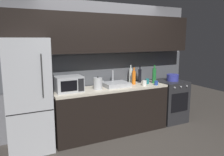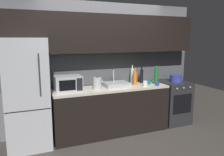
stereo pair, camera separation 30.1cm
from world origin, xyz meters
name	(u,v)px [view 1 (the left image)]	position (x,y,z in m)	size (l,w,h in m)	color
ground_plane	(136,153)	(0.00, 0.00, 0.00)	(10.00, 10.00, 0.00)	#3D3833
back_wall	(104,52)	(0.00, 1.20, 1.55)	(3.96, 0.44, 2.50)	slate
counter_run	(111,110)	(0.00, 0.90, 0.45)	(2.22, 0.60, 0.90)	black
refrigerator	(27,96)	(-1.49, 0.90, 0.91)	(0.68, 0.69, 1.82)	#B7BABF
oven_range	(170,101)	(1.45, 0.90, 0.45)	(0.60, 0.62, 0.90)	#232326
microwave	(69,84)	(-0.81, 0.92, 1.04)	(0.46, 0.35, 0.27)	#A8AAAF
sink_basin	(116,84)	(0.12, 0.93, 0.94)	(0.48, 0.38, 0.30)	#ADAFB5
kettle	(98,84)	(-0.29, 0.85, 1.01)	(0.19, 0.16, 0.24)	#B7BABF
wine_bottle_green	(154,76)	(0.97, 0.86, 1.06)	(0.08, 0.08, 0.38)	#1E6B2D
wine_bottle_orange	(134,77)	(0.53, 0.95, 1.04)	(0.07, 0.07, 0.34)	orange
wine_bottle_dark	(140,76)	(0.74, 1.05, 1.05)	(0.07, 0.07, 0.35)	black
wine_bottle_clear	(131,75)	(0.55, 1.11, 1.06)	(0.07, 0.07, 0.38)	silver
mug_white	(144,83)	(0.65, 0.75, 0.95)	(0.08, 0.08, 0.10)	silver
mug_blue	(156,83)	(0.88, 0.68, 0.94)	(0.07, 0.07, 0.09)	#234299
mug_teal	(147,81)	(0.81, 0.88, 0.95)	(0.08, 0.08, 0.10)	#19666B
cooking_pot	(173,78)	(1.49, 0.90, 0.97)	(0.26, 0.26, 0.14)	#333899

